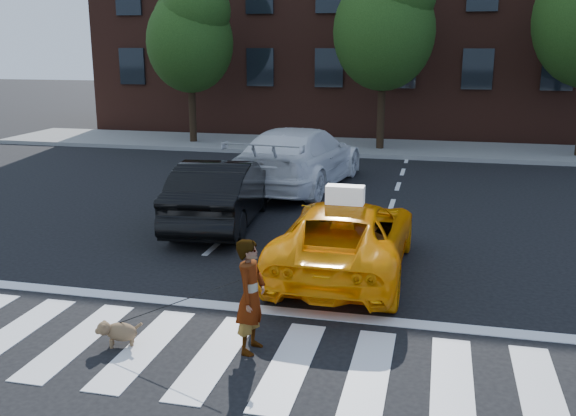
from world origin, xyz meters
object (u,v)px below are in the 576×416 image
at_px(tree_left, 190,31).
at_px(taxi, 346,237).
at_px(tree_mid, 385,19).
at_px(woman, 251,296).
at_px(black_sedan, 221,192).
at_px(white_suv, 299,157).
at_px(dog, 118,331).

xyz_separation_m(tree_left, taxi, (8.13, -13.37, -3.79)).
distance_m(tree_left, tree_mid, 7.51).
height_order(tree_mid, taxi, tree_mid).
bearing_deg(tree_mid, woman, -90.42).
bearing_deg(black_sedan, tree_left, -71.47).
relative_size(black_sedan, white_suv, 0.76).
bearing_deg(tree_left, dog, -71.81).
relative_size(tree_mid, white_suv, 1.20).
bearing_deg(tree_left, woman, -66.19).
bearing_deg(white_suv, black_sedan, 85.11).
xyz_separation_m(woman, dog, (-1.79, -0.29, -0.56)).
relative_size(tree_left, dog, 10.71).
height_order(tree_left, taxi, tree_left).
distance_m(taxi, dog, 4.46).
relative_size(taxi, white_suv, 0.79).
distance_m(black_sedan, dog, 6.11).
bearing_deg(woman, tree_mid, 4.83).
xyz_separation_m(tree_mid, black_sedan, (-2.53, -10.96, -4.11)).
relative_size(tree_left, woman, 4.22).
relative_size(tree_left, white_suv, 1.10).
bearing_deg(woman, dog, 104.58).
bearing_deg(dog, taxi, 32.86).
distance_m(tree_mid, black_sedan, 11.97).
relative_size(black_sedan, woman, 2.93).
relative_size(white_suv, woman, 3.83).
height_order(taxi, black_sedan, black_sedan).
height_order(tree_left, woman, tree_left).
distance_m(tree_mid, woman, 17.21).
distance_m(tree_left, white_suv, 9.58).
height_order(black_sedan, woman, woman).
bearing_deg(dog, tree_mid, 61.40).
bearing_deg(black_sedan, taxi, 136.80).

